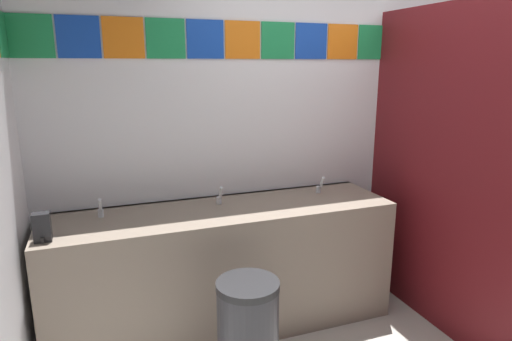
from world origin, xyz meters
The scene contains 9 objects.
wall_back centered at (0.00, 1.45, 1.40)m, with size 4.47×0.09×2.79m.
vanity_counter centered at (-1.03, 1.10, 0.44)m, with size 2.30×0.61×0.86m.
faucet_left centered at (-1.80, 1.19, 0.91)m, with size 0.04×0.10×0.14m.
faucet_center centered at (-1.03, 1.19, 0.91)m, with size 0.04×0.10×0.14m.
faucet_right centered at (-0.26, 1.19, 0.91)m, with size 0.04×0.10×0.14m.
soap_dispenser centered at (-2.10, 0.92, 0.94)m, with size 0.09×0.09×0.16m.
stall_divider centered at (0.52, 0.37, 1.09)m, with size 0.92×1.56×2.18m.
toilet centered at (0.81, 0.98, 0.30)m, with size 0.39×0.49×0.74m.
trash_bin centered at (-1.10, 0.43, 0.34)m, with size 0.34×0.34×0.67m.
Camera 1 is at (-1.79, -1.58, 1.80)m, focal length 30.87 mm.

